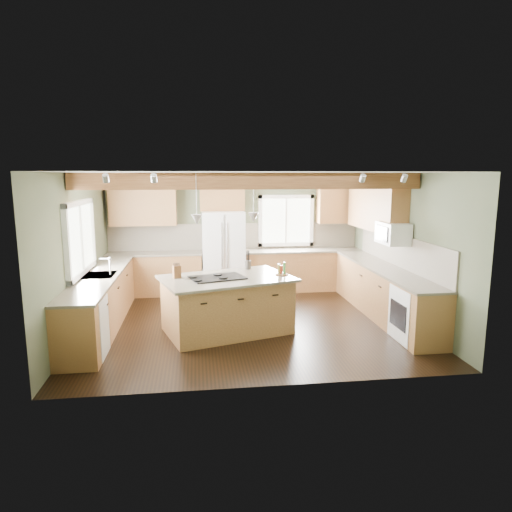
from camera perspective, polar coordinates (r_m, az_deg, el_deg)
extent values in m
plane|color=black|center=(8.14, -0.98, -8.29)|extent=(5.60, 5.60, 0.00)
plane|color=silver|center=(7.73, -1.04, 10.35)|extent=(5.60, 5.60, 0.00)
plane|color=#454F38|center=(10.29, -2.59, 2.99)|extent=(5.60, 0.00, 5.60)
plane|color=#454F38|center=(8.01, -21.32, 0.32)|extent=(0.00, 5.00, 5.00)
plane|color=#454F38|center=(8.60, 17.87, 1.14)|extent=(0.00, 5.00, 5.00)
cube|color=#4C2815|center=(7.31, -0.66, 9.35)|extent=(5.55, 0.26, 0.26)
cube|color=#4C2815|center=(10.11, -2.60, 9.91)|extent=(5.55, 0.20, 0.10)
cube|color=brown|center=(10.29, -2.58, 2.49)|extent=(5.58, 0.03, 0.58)
cube|color=brown|center=(8.65, 17.60, 0.60)|extent=(0.03, 3.70, 0.58)
cube|color=brown|center=(10.14, -12.54, -2.27)|extent=(2.02, 0.60, 0.88)
cube|color=#51473B|center=(10.06, -12.64, 0.29)|extent=(2.06, 0.64, 0.04)
cube|color=brown|center=(10.37, 5.82, -1.81)|extent=(2.62, 0.60, 0.88)
cube|color=#51473B|center=(10.29, 5.87, 0.70)|extent=(2.66, 0.64, 0.04)
cube|color=brown|center=(8.17, -18.81, -5.53)|extent=(0.60, 3.70, 0.88)
cube|color=#51473B|center=(8.07, -18.99, -2.37)|extent=(0.64, 3.74, 0.04)
cube|color=brown|center=(8.69, 15.63, -4.45)|extent=(0.60, 3.70, 0.88)
cube|color=#51473B|center=(8.59, 15.77, -1.47)|extent=(0.64, 3.74, 0.04)
cube|color=brown|center=(10.08, -13.94, 6.28)|extent=(1.40, 0.35, 0.90)
cube|color=brown|center=(10.03, -4.26, 7.67)|extent=(0.96, 0.35, 0.70)
cube|color=brown|center=(9.28, 14.73, 5.95)|extent=(0.35, 2.20, 0.90)
cube|color=brown|center=(10.51, 10.14, 6.55)|extent=(0.90, 0.35, 0.90)
cube|color=white|center=(8.02, -21.21, 2.14)|extent=(0.04, 1.60, 1.05)
cube|color=white|center=(10.40, 3.75, 4.44)|extent=(1.10, 0.04, 1.00)
cube|color=#262628|center=(8.07, -18.99, -2.34)|extent=(0.50, 0.65, 0.03)
cylinder|color=#B2B2B7|center=(8.00, -17.79, -1.31)|extent=(0.02, 0.02, 0.28)
cube|color=white|center=(6.96, -20.79, -8.43)|extent=(0.60, 0.60, 0.84)
cube|color=white|center=(7.56, 19.42, -6.90)|extent=(0.60, 0.72, 0.84)
cube|color=white|center=(8.43, 16.75, 2.75)|extent=(0.40, 0.70, 0.38)
cone|color=#B2B2B7|center=(7.15, -7.40, 4.52)|extent=(0.18, 0.18, 0.16)
cone|color=#B2B2B7|center=(7.49, -0.31, 4.85)|extent=(0.18, 0.18, 0.16)
cube|color=white|center=(9.95, -4.10, 0.41)|extent=(0.90, 0.74, 1.80)
cube|color=brown|center=(7.58, -3.65, -6.21)|extent=(2.19, 1.69, 0.88)
cube|color=#51473B|center=(7.46, -3.69, -2.82)|extent=(2.35, 1.85, 0.04)
cube|color=black|center=(7.40, -4.86, -2.70)|extent=(0.96, 0.78, 0.02)
cube|color=brown|center=(7.48, -9.87, -1.97)|extent=(0.15, 0.13, 0.20)
cylinder|color=#483F39|center=(8.08, -1.01, -1.11)|extent=(0.15, 0.15, 0.15)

